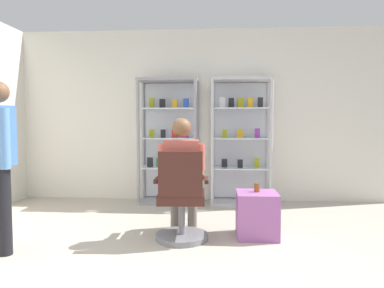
# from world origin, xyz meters

# --- Properties ---
(ground_plane) EXTENTS (7.20, 7.20, 0.00)m
(ground_plane) POSITION_xyz_m (0.00, 0.00, 0.00)
(ground_plane) COLOR #B2A899
(back_wall) EXTENTS (6.00, 0.10, 2.70)m
(back_wall) POSITION_xyz_m (0.00, 3.00, 1.35)
(back_wall) COLOR silver
(back_wall) RESTS_ON ground
(display_cabinet_left) EXTENTS (0.90, 0.45, 1.90)m
(display_cabinet_left) POSITION_xyz_m (-0.55, 2.76, 0.96)
(display_cabinet_left) COLOR gray
(display_cabinet_left) RESTS_ON ground
(display_cabinet_right) EXTENTS (0.90, 0.45, 1.90)m
(display_cabinet_right) POSITION_xyz_m (0.55, 2.76, 0.97)
(display_cabinet_right) COLOR #B7B7BC
(display_cabinet_right) RESTS_ON ground
(office_chair) EXTENTS (0.57, 0.56, 0.96)m
(office_chair) POSITION_xyz_m (-0.17, 0.94, 0.39)
(office_chair) COLOR slate
(office_chair) RESTS_ON ground
(seated_shopkeeper) EXTENTS (0.50, 0.58, 1.29)m
(seated_shopkeeper) POSITION_xyz_m (-0.18, 1.10, 0.71)
(seated_shopkeeper) COLOR slate
(seated_shopkeeper) RESTS_ON ground
(storage_crate) EXTENTS (0.44, 0.44, 0.49)m
(storage_crate) POSITION_xyz_m (0.63, 1.15, 0.24)
(storage_crate) COLOR #9E599E
(storage_crate) RESTS_ON ground
(tea_glass) EXTENTS (0.06, 0.06, 0.10)m
(tea_glass) POSITION_xyz_m (0.63, 1.18, 0.53)
(tea_glass) COLOR brown
(tea_glass) RESTS_ON storage_crate
(standing_customer) EXTENTS (0.41, 0.41, 1.63)m
(standing_customer) POSITION_xyz_m (-1.85, 0.51, 0.93)
(standing_customer) COLOR black
(standing_customer) RESTS_ON ground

